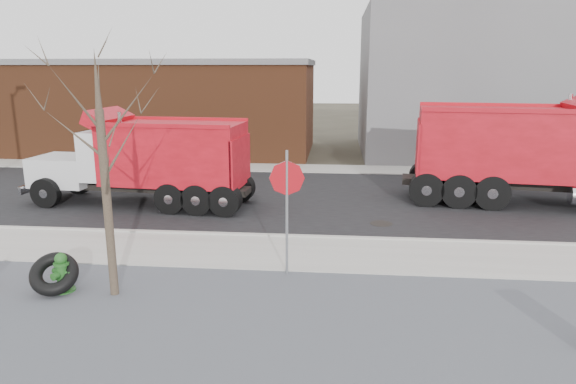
# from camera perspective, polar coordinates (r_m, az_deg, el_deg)

# --- Properties ---
(ground) EXTENTS (120.00, 120.00, 0.00)m
(ground) POSITION_cam_1_polar(r_m,az_deg,el_deg) (13.49, -1.44, -7.25)
(ground) COLOR #383328
(ground) RESTS_ON ground
(gravel_verge) EXTENTS (60.00, 5.00, 0.03)m
(gravel_verge) POSITION_cam_1_polar(r_m,az_deg,el_deg) (10.32, -3.81, -14.08)
(gravel_verge) COLOR slate
(gravel_verge) RESTS_ON ground
(sidewalk) EXTENTS (60.00, 2.50, 0.06)m
(sidewalk) POSITION_cam_1_polar(r_m,az_deg,el_deg) (13.71, -1.32, -6.77)
(sidewalk) COLOR #9E9B93
(sidewalk) RESTS_ON ground
(curb) EXTENTS (60.00, 0.15, 0.11)m
(curb) POSITION_cam_1_polar(r_m,az_deg,el_deg) (14.92, -0.74, -4.94)
(curb) COLOR #9E9B93
(curb) RESTS_ON ground
(road) EXTENTS (60.00, 9.40, 0.02)m
(road) POSITION_cam_1_polar(r_m,az_deg,el_deg) (19.47, 0.75, -0.63)
(road) COLOR black
(road) RESTS_ON ground
(far_sidewalk) EXTENTS (60.00, 2.00, 0.06)m
(far_sidewalk) POSITION_cam_1_polar(r_m,az_deg,el_deg) (25.02, 1.82, 2.62)
(far_sidewalk) COLOR #9E9B93
(far_sidewalk) RESTS_ON ground
(building_grey) EXTENTS (12.00, 10.00, 8.00)m
(building_grey) POSITION_cam_1_polar(r_m,az_deg,el_deg) (31.42, 19.57, 11.40)
(building_grey) COLOR slate
(building_grey) RESTS_ON ground
(building_brick) EXTENTS (20.20, 8.20, 5.30)m
(building_brick) POSITION_cam_1_polar(r_m,az_deg,el_deg) (31.75, -16.11, 9.23)
(building_brick) COLOR brown
(building_brick) RESTS_ON ground
(bare_tree) EXTENTS (3.20, 3.20, 5.20)m
(bare_tree) POSITION_cam_1_polar(r_m,az_deg,el_deg) (11.08, -19.95, 4.97)
(bare_tree) COLOR #382D23
(bare_tree) RESTS_ON ground
(fire_hydrant) EXTENTS (0.52, 0.51, 0.92)m
(fire_hydrant) POSITION_cam_1_polar(r_m,az_deg,el_deg) (12.37, -23.80, -8.36)
(fire_hydrant) COLOR #266125
(fire_hydrant) RESTS_ON ground
(truck_tire) EXTENTS (1.24, 1.19, 0.90)m
(truck_tire) POSITION_cam_1_polar(r_m,az_deg,el_deg) (12.38, -24.55, -8.26)
(truck_tire) COLOR black
(truck_tire) RESTS_ON ground
(stop_sign) EXTENTS (0.81, 0.12, 3.00)m
(stop_sign) POSITION_cam_1_polar(r_m,az_deg,el_deg) (11.80, -0.13, -0.00)
(stop_sign) COLOR gray
(stop_sign) RESTS_ON ground
(dump_truck_red_a) EXTENTS (9.82, 3.75, 3.88)m
(dump_truck_red_a) POSITION_cam_1_polar(r_m,az_deg,el_deg) (20.17, 25.84, 4.20)
(dump_truck_red_a) COLOR black
(dump_truck_red_a) RESTS_ON ground
(dump_truck_red_b) EXTENTS (8.04, 2.91, 3.37)m
(dump_truck_red_b) POSITION_cam_1_polar(r_m,az_deg,el_deg) (18.77, -15.29, 3.68)
(dump_truck_red_b) COLOR black
(dump_truck_red_b) RESTS_ON ground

